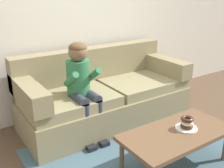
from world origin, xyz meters
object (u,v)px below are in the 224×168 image
(person_child, at_px, (82,82))
(coffee_table, at_px, (177,135))
(couch, at_px, (104,96))
(donut, at_px, (187,126))
(toy_controller, at_px, (183,126))

(person_child, bearing_deg, coffee_table, -65.07)
(couch, bearing_deg, person_child, -154.00)
(couch, xyz_separation_m, donut, (0.16, -1.21, 0.08))
(couch, height_order, toy_controller, couch)
(couch, distance_m, coffee_table, 1.21)
(couch, height_order, coffee_table, couch)
(coffee_table, xyz_separation_m, person_child, (-0.47, 1.00, 0.33))
(person_child, bearing_deg, toy_controller, -25.45)
(couch, bearing_deg, toy_controller, -46.57)
(couch, xyz_separation_m, person_child, (-0.42, -0.20, 0.34))
(donut, distance_m, toy_controller, 0.82)
(donut, bearing_deg, toy_controller, 42.22)
(couch, relative_size, toy_controller, 9.39)
(coffee_table, xyz_separation_m, donut, (0.11, -0.01, 0.07))
(coffee_table, bearing_deg, donut, -4.07)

